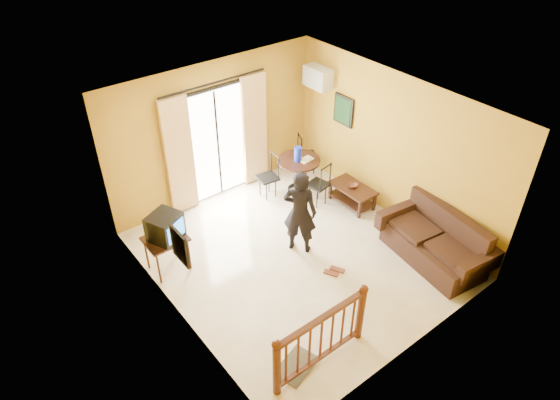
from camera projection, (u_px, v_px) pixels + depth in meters
ground at (297, 256)px, 8.77m from camera, size 5.00×5.00×0.00m
room_shell at (299, 174)px, 7.77m from camera, size 5.00×5.00×5.00m
balcony_door at (218, 143)px, 9.63m from camera, size 2.25×0.14×2.46m
tv_table at (166, 242)px, 8.17m from camera, size 0.67×0.56×0.67m
television at (165, 227)px, 8.01m from camera, size 0.63×0.61×0.45m
picture_left at (180, 246)px, 6.63m from camera, size 0.05×0.42×0.52m
dining_table at (299, 166)px, 10.10m from camera, size 0.88×0.88×0.73m
water_jug at (298, 154)px, 9.89m from camera, size 0.16×0.16×0.29m
serving_tray at (306, 159)px, 9.99m from camera, size 0.29×0.20×0.02m
dining_chairs at (297, 190)px, 10.41m from camera, size 1.68×1.48×0.95m
air_conditioner at (318, 77)px, 9.80m from camera, size 0.31×0.60×0.40m
botanical_print at (343, 110)px, 9.74m from camera, size 0.05×0.50×0.60m
coffee_table at (352, 193)px, 9.86m from camera, size 0.51×0.92×0.41m
bowl at (353, 186)px, 9.77m from camera, size 0.26×0.26×0.06m
sofa at (436, 243)px, 8.54m from camera, size 1.10×2.00×0.90m
standing_person at (300, 212)px, 8.47m from camera, size 0.66×0.70×1.61m
stair_balustrade at (321, 336)px, 6.65m from camera, size 1.63×0.13×1.04m
doormat at (296, 366)px, 6.92m from camera, size 0.69×0.56×0.02m
sandals at (334, 271)px, 8.43m from camera, size 0.35×0.27×0.03m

